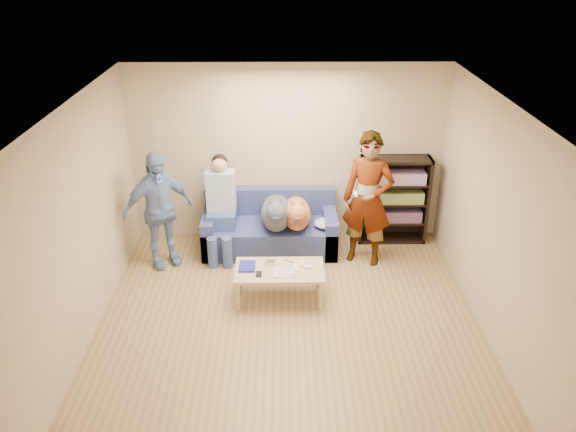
{
  "coord_description": "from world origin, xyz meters",
  "views": [
    {
      "loc": [
        -0.07,
        -5.11,
        4.07
      ],
      "look_at": [
        0.0,
        1.2,
        0.95
      ],
      "focal_mm": 35.0,
      "sensor_mm": 36.0,
      "label": 1
    }
  ],
  "objects_px": {
    "coffee_table": "(280,272)",
    "notebook_blue": "(247,266)",
    "person_seated": "(221,203)",
    "sofa": "(270,230)",
    "dog_gray": "(276,213)",
    "camera_silver": "(270,262)",
    "dog_tan": "(297,214)",
    "person_standing_right": "(368,200)",
    "person_standing_left": "(158,210)",
    "bookshelf": "(393,198)"
  },
  "relations": [
    {
      "from": "camera_silver",
      "to": "coffee_table",
      "type": "xyz_separation_m",
      "value": [
        0.12,
        -0.12,
        -0.07
      ]
    },
    {
      "from": "person_standing_right",
      "to": "person_seated",
      "type": "relative_size",
      "value": 1.27
    },
    {
      "from": "person_standing_right",
      "to": "sofa",
      "type": "bearing_deg",
      "value": -176.03
    },
    {
      "from": "bookshelf",
      "to": "person_standing_left",
      "type": "bearing_deg",
      "value": -168.34
    },
    {
      "from": "camera_silver",
      "to": "person_seated",
      "type": "distance_m",
      "value": 1.31
    },
    {
      "from": "person_standing_left",
      "to": "sofa",
      "type": "xyz_separation_m",
      "value": [
        1.48,
        0.44,
        -0.54
      ]
    },
    {
      "from": "notebook_blue",
      "to": "bookshelf",
      "type": "bearing_deg",
      "value": 35.79
    },
    {
      "from": "dog_tan",
      "to": "sofa",
      "type": "bearing_deg",
      "value": 153.82
    },
    {
      "from": "person_seated",
      "to": "bookshelf",
      "type": "bearing_deg",
      "value": 8.28
    },
    {
      "from": "person_standing_left",
      "to": "notebook_blue",
      "type": "distance_m",
      "value": 1.51
    },
    {
      "from": "bookshelf",
      "to": "coffee_table",
      "type": "bearing_deg",
      "value": -137.24
    },
    {
      "from": "notebook_blue",
      "to": "dog_gray",
      "type": "height_order",
      "value": "dog_gray"
    },
    {
      "from": "person_standing_right",
      "to": "dog_gray",
      "type": "xyz_separation_m",
      "value": [
        -1.23,
        0.18,
        -0.28
      ]
    },
    {
      "from": "person_seated",
      "to": "notebook_blue",
      "type": "bearing_deg",
      "value": -69.63
    },
    {
      "from": "person_standing_right",
      "to": "person_standing_left",
      "type": "bearing_deg",
      "value": -158.79
    },
    {
      "from": "person_standing_left",
      "to": "person_seated",
      "type": "xyz_separation_m",
      "value": [
        0.8,
        0.32,
        -0.05
      ]
    },
    {
      "from": "person_standing_left",
      "to": "notebook_blue",
      "type": "bearing_deg",
      "value": -65.09
    },
    {
      "from": "sofa",
      "to": "dog_gray",
      "type": "height_order",
      "value": "dog_gray"
    },
    {
      "from": "notebook_blue",
      "to": "dog_gray",
      "type": "relative_size",
      "value": 0.21
    },
    {
      "from": "notebook_blue",
      "to": "sofa",
      "type": "relative_size",
      "value": 0.14
    },
    {
      "from": "bookshelf",
      "to": "sofa",
      "type": "bearing_deg",
      "value": -172.6
    },
    {
      "from": "camera_silver",
      "to": "sofa",
      "type": "relative_size",
      "value": 0.06
    },
    {
      "from": "notebook_blue",
      "to": "bookshelf",
      "type": "relative_size",
      "value": 0.2
    },
    {
      "from": "dog_gray",
      "to": "person_seated",
      "type": "bearing_deg",
      "value": 174.5
    },
    {
      "from": "person_standing_left",
      "to": "dog_gray",
      "type": "bearing_deg",
      "value": -22.75
    },
    {
      "from": "camera_silver",
      "to": "sofa",
      "type": "distance_m",
      "value": 1.19
    },
    {
      "from": "camera_silver",
      "to": "sofa",
      "type": "xyz_separation_m",
      "value": [
        -0.02,
        1.18,
        -0.16
      ]
    },
    {
      "from": "person_standing_right",
      "to": "bookshelf",
      "type": "distance_m",
      "value": 0.82
    },
    {
      "from": "sofa",
      "to": "bookshelf",
      "type": "height_order",
      "value": "bookshelf"
    },
    {
      "from": "camera_silver",
      "to": "bookshelf",
      "type": "bearing_deg",
      "value": 38.48
    },
    {
      "from": "dog_gray",
      "to": "coffee_table",
      "type": "xyz_separation_m",
      "value": [
        0.05,
        -1.1,
        -0.28
      ]
    },
    {
      "from": "person_standing_left",
      "to": "bookshelf",
      "type": "bearing_deg",
      "value": -19.83
    },
    {
      "from": "notebook_blue",
      "to": "person_seated",
      "type": "distance_m",
      "value": 1.25
    },
    {
      "from": "camera_silver",
      "to": "dog_tan",
      "type": "xyz_separation_m",
      "value": [
        0.36,
        0.99,
        0.19
      ]
    },
    {
      "from": "camera_silver",
      "to": "coffee_table",
      "type": "height_order",
      "value": "camera_silver"
    },
    {
      "from": "bookshelf",
      "to": "person_standing_right",
      "type": "bearing_deg",
      "value": -127.64
    },
    {
      "from": "person_seated",
      "to": "dog_tan",
      "type": "xyz_separation_m",
      "value": [
        1.06,
        -0.06,
        -0.14
      ]
    },
    {
      "from": "camera_silver",
      "to": "sofa",
      "type": "height_order",
      "value": "sofa"
    },
    {
      "from": "person_standing_left",
      "to": "coffee_table",
      "type": "relative_size",
      "value": 1.49
    },
    {
      "from": "dog_tan",
      "to": "notebook_blue",
      "type": "bearing_deg",
      "value": -120.94
    },
    {
      "from": "coffee_table",
      "to": "notebook_blue",
      "type": "bearing_deg",
      "value": 172.87
    },
    {
      "from": "person_standing_right",
      "to": "notebook_blue",
      "type": "height_order",
      "value": "person_standing_right"
    },
    {
      "from": "camera_silver",
      "to": "person_seated",
      "type": "relative_size",
      "value": 0.07
    },
    {
      "from": "camera_silver",
      "to": "dog_tan",
      "type": "relative_size",
      "value": 0.09
    },
    {
      "from": "sofa",
      "to": "dog_tan",
      "type": "distance_m",
      "value": 0.55
    },
    {
      "from": "sofa",
      "to": "dog_gray",
      "type": "xyz_separation_m",
      "value": [
        0.09,
        -0.2,
        0.37
      ]
    },
    {
      "from": "person_seated",
      "to": "coffee_table",
      "type": "relative_size",
      "value": 1.34
    },
    {
      "from": "person_standing_right",
      "to": "sofa",
      "type": "height_order",
      "value": "person_standing_right"
    },
    {
      "from": "camera_silver",
      "to": "dog_tan",
      "type": "distance_m",
      "value": 1.07
    },
    {
      "from": "notebook_blue",
      "to": "dog_gray",
      "type": "xyz_separation_m",
      "value": [
        0.35,
        1.05,
        0.22
      ]
    }
  ]
}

